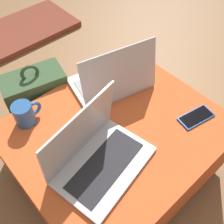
% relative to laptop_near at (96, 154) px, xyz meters
% --- Properties ---
extents(ground_plane, '(14.00, 14.00, 0.00)m').
position_rel_laptop_near_xyz_m(ground_plane, '(0.16, 0.06, -0.45)').
color(ground_plane, olive).
extents(ottoman, '(0.84, 0.72, 0.40)m').
position_rel_laptop_near_xyz_m(ottoman, '(0.16, 0.06, -0.25)').
color(ottoman, maroon).
rests_on(ottoman, ground_plane).
extents(laptop_near, '(0.39, 0.30, 0.25)m').
position_rel_laptop_near_xyz_m(laptop_near, '(0.00, 0.00, 0.00)').
color(laptop_near, silver).
rests_on(laptop_near, ottoman).
extents(laptop_far, '(0.39, 0.31, 0.25)m').
position_rel_laptop_near_xyz_m(laptop_far, '(0.30, 0.25, -0.00)').
color(laptop_far, silver).
rests_on(laptop_far, ottoman).
extents(cell_phone, '(0.16, 0.10, 0.01)m').
position_rel_laptop_near_xyz_m(cell_phone, '(0.45, -0.12, -0.05)').
color(cell_phone, '#1E4C9E').
rests_on(cell_phone, ottoman).
extents(backpack, '(0.32, 0.26, 0.51)m').
position_rel_laptop_near_xyz_m(backpack, '(0.05, 0.53, -0.24)').
color(backpack, '#385133').
rests_on(backpack, ground_plane).
extents(coffee_mug, '(0.12, 0.08, 0.10)m').
position_rel_laptop_near_xyz_m(coffee_mug, '(-0.09, 0.34, -0.00)').
color(coffee_mug, '#285693').
rests_on(coffee_mug, ottoman).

